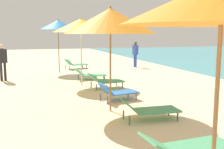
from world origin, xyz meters
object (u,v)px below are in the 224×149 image
(umbrella_third, at_px, (110,21))
(lounger_farthest_shoreside, at_px, (76,64))
(umbrella_fourth, at_px, (81,25))
(umbrella_farthest, at_px, (58,25))
(lounger_third_shoreside, at_px, (117,91))
(lounger_fourth_inland, at_px, (106,80))
(umbrella_second, at_px, (222,2))
(person_walking_near, at_px, (135,52))
(lounger_third_inland, at_px, (148,109))
(lounger_fourth_shoreside, at_px, (90,74))
(person_walking_mid, at_px, (2,59))
(lounger_second_shoreside, at_px, (188,146))

(umbrella_third, bearing_deg, lounger_farthest_shoreside, 85.62)
(umbrella_fourth, height_order, umbrella_farthest, umbrella_farthest)
(umbrella_fourth, bearing_deg, umbrella_farthest, 95.81)
(lounger_third_shoreside, distance_m, lounger_fourth_inland, 2.01)
(umbrella_third, bearing_deg, umbrella_second, -92.41)
(umbrella_second, distance_m, lounger_third_shoreside, 6.02)
(umbrella_third, bearing_deg, person_walking_near, 63.72)
(umbrella_third, relative_size, umbrella_fourth, 1.02)
(umbrella_third, distance_m, lounger_third_inland, 2.47)
(umbrella_farthest, bearing_deg, lounger_fourth_shoreside, -69.83)
(lounger_fourth_inland, bearing_deg, person_walking_mid, 136.03)
(umbrella_farthest, bearing_deg, lounger_second_shoreside, -86.88)
(lounger_third_inland, height_order, umbrella_fourth, umbrella_fourth)
(lounger_third_shoreside, distance_m, lounger_fourth_shoreside, 4.18)
(umbrella_third, height_order, lounger_third_inland, umbrella_third)
(lounger_fourth_inland, bearing_deg, umbrella_farthest, 97.07)
(umbrella_fourth, bearing_deg, lounger_farthest_shoreside, 82.51)
(umbrella_fourth, relative_size, lounger_fourth_shoreside, 1.82)
(lounger_second_shoreside, relative_size, lounger_fourth_inland, 1.15)
(umbrella_second, xyz_separation_m, umbrella_farthest, (-0.21, 12.65, 0.14))
(person_walking_mid, bearing_deg, lounger_third_inland, 6.45)
(umbrella_fourth, height_order, lounger_farthest_shoreside, umbrella_fourth)
(lounger_fourth_inland, xyz_separation_m, umbrella_farthest, (-1.17, 5.06, 2.26))
(lounger_second_shoreside, bearing_deg, lounger_fourth_inland, 82.17)
(lounger_second_shoreside, height_order, lounger_farthest_shoreside, lounger_farthest_shoreside)
(lounger_third_inland, distance_m, person_walking_mid, 8.13)
(lounger_second_shoreside, height_order, lounger_fourth_inland, lounger_fourth_inland)
(lounger_fourth_inland, height_order, lounger_farthest_shoreside, lounger_farthest_shoreside)
(lounger_farthest_shoreside, bearing_deg, lounger_second_shoreside, -106.05)
(lounger_fourth_shoreside, bearing_deg, person_walking_near, 56.58)
(lounger_second_shoreside, height_order, umbrella_third, umbrella_third)
(lounger_third_shoreside, distance_m, person_walking_mid, 6.29)
(lounger_second_shoreside, distance_m, person_walking_near, 13.13)
(lounger_fourth_shoreside, xyz_separation_m, lounger_fourth_inland, (0.11, -2.18, 0.06))
(lounger_third_shoreside, relative_size, person_walking_near, 0.81)
(lounger_third_inland, distance_m, lounger_fourth_inland, 4.12)
(umbrella_farthest, bearing_deg, lounger_third_inland, -83.50)
(umbrella_fourth, bearing_deg, lounger_second_shoreside, -88.38)
(lounger_third_inland, bearing_deg, lounger_fourth_inland, 91.46)
(umbrella_farthest, bearing_deg, lounger_third_shoreside, -82.21)
(umbrella_second, height_order, lounger_third_inland, umbrella_second)
(umbrella_second, height_order, lounger_second_shoreside, umbrella_second)
(lounger_second_shoreside, bearing_deg, lounger_third_inland, 76.83)
(umbrella_second, xyz_separation_m, umbrella_third, (0.19, 4.52, -0.00))
(lounger_second_shoreside, distance_m, lounger_farthest_shoreside, 12.75)
(lounger_third_inland, relative_size, lounger_farthest_shoreside, 1.04)
(lounger_second_shoreside, relative_size, lounger_fourth_shoreside, 1.03)
(umbrella_second, height_order, lounger_third_shoreside, umbrella_second)
(umbrella_second, height_order, lounger_fourth_shoreside, umbrella_second)
(umbrella_third, distance_m, person_walking_near, 10.17)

